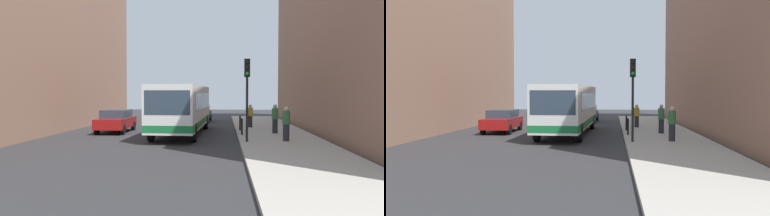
% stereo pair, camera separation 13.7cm
% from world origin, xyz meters
% --- Properties ---
extents(ground_plane, '(80.00, 80.00, 0.00)m').
position_xyz_m(ground_plane, '(0.00, 0.00, 0.00)').
color(ground_plane, '#2D2D30').
extents(sidewalk, '(4.40, 40.00, 0.15)m').
position_xyz_m(sidewalk, '(5.40, 0.00, 0.07)').
color(sidewalk, '#ADA89E').
rests_on(sidewalk, ground).
extents(building_left, '(7.00, 32.00, 12.87)m').
position_xyz_m(building_left, '(-11.50, 4.00, 6.43)').
color(building_left, '#936B56').
rests_on(building_left, ground).
extents(building_right, '(7.00, 32.00, 16.35)m').
position_xyz_m(building_right, '(11.50, 4.00, 8.18)').
color(building_right, '#936B56').
rests_on(building_right, ground).
extents(bus, '(2.88, 11.10, 3.00)m').
position_xyz_m(bus, '(-0.15, 2.54, 1.73)').
color(bus, white).
rests_on(bus, ground).
extents(car_beside_bus, '(1.91, 4.42, 1.48)m').
position_xyz_m(car_beside_bus, '(-4.62, 3.42, 0.78)').
color(car_beside_bus, maroon).
rests_on(car_beside_bus, ground).
extents(car_behind_bus, '(2.05, 4.49, 1.48)m').
position_xyz_m(car_behind_bus, '(0.22, 13.72, 0.78)').
color(car_behind_bus, black).
rests_on(car_behind_bus, ground).
extents(traffic_light, '(0.28, 0.33, 4.10)m').
position_xyz_m(traffic_light, '(3.55, -2.27, 3.01)').
color(traffic_light, black).
rests_on(traffic_light, sidewalk).
extents(bollard_near, '(0.11, 0.11, 0.95)m').
position_xyz_m(bollard_near, '(3.45, 1.01, 0.62)').
color(bollard_near, black).
rests_on(bollard_near, sidewalk).
extents(bollard_mid, '(0.11, 0.11, 0.95)m').
position_xyz_m(bollard_mid, '(3.45, 3.82, 0.62)').
color(bollard_mid, black).
rests_on(bollard_mid, sidewalk).
extents(pedestrian_near_signal, '(0.38, 0.38, 1.74)m').
position_xyz_m(pedestrian_near_signal, '(5.53, -1.84, 1.02)').
color(pedestrian_near_signal, '#26262D').
rests_on(pedestrian_near_signal, sidewalk).
extents(pedestrian_mid_sidewalk, '(0.38, 0.38, 1.74)m').
position_xyz_m(pedestrian_mid_sidewalk, '(5.47, 2.07, 1.02)').
color(pedestrian_mid_sidewalk, '#26262D').
rests_on(pedestrian_mid_sidewalk, sidewalk).
extents(pedestrian_far_sidewalk, '(0.38, 0.38, 1.61)m').
position_xyz_m(pedestrian_far_sidewalk, '(4.26, 6.28, 0.95)').
color(pedestrian_far_sidewalk, '#26262D').
rests_on(pedestrian_far_sidewalk, sidewalk).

